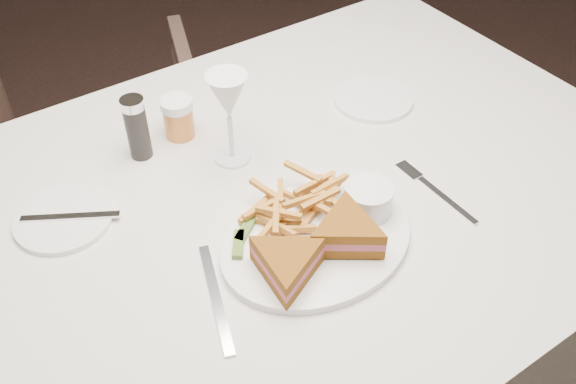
# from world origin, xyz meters

# --- Properties ---
(ground) EXTENTS (5.00, 5.00, 0.00)m
(ground) POSITION_xyz_m (0.00, 0.00, 0.00)
(ground) COLOR black
(ground) RESTS_ON ground
(table) EXTENTS (1.43, 0.97, 0.75)m
(table) POSITION_xyz_m (-0.30, -0.21, 0.38)
(table) COLOR silver
(table) RESTS_ON ground
(chair_far) EXTENTS (0.76, 0.73, 0.63)m
(chair_far) POSITION_xyz_m (-0.39, 0.63, 0.31)
(chair_far) COLOR #4A352D
(chair_far) RESTS_ON ground
(table_setting) EXTENTS (0.80, 0.60, 0.18)m
(table_setting) POSITION_xyz_m (-0.31, -0.25, 0.79)
(table_setting) COLOR white
(table_setting) RESTS_ON table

